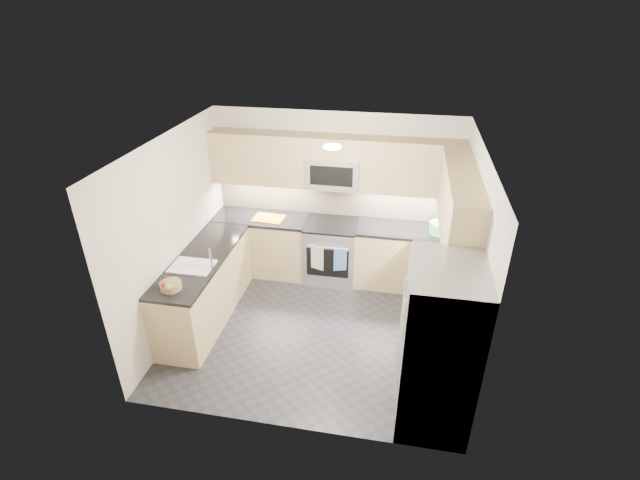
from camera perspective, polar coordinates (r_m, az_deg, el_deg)
The scene contains 36 objects.
floor at distance 6.27m, azimuth -0.60°, elevation -10.81°, with size 3.60×3.20×0.00m, color #25252A.
ceiling at distance 5.07m, azimuth -0.74°, elevation 11.64°, with size 3.60×3.20×0.02m, color beige.
wall_back at distance 6.98m, azimuth 1.89°, elevation 5.53°, with size 3.60×0.02×2.50m, color beige.
wall_front at distance 4.27m, azimuth -4.88°, elevation -11.12°, with size 3.60×0.02×2.50m, color beige.
wall_left at distance 6.13m, azimuth -17.40°, elevation 0.76°, with size 0.02×3.20×2.50m, color beige.
wall_right at distance 5.55m, azimuth 17.93°, elevation -2.40°, with size 0.02×3.20×2.50m, color beige.
base_cab_back_left at distance 7.30m, azimuth -7.07°, elevation -0.60°, with size 1.42×0.60×0.90m, color tan.
base_cab_back_right at distance 7.01m, azimuth 10.24°, elevation -2.18°, with size 1.42×0.60×0.90m, color tan.
base_cab_right at distance 6.06m, azimuth 13.86°, elevation -7.96°, with size 0.60×1.70×0.90m, color tan.
base_cab_peninsula at distance 6.40m, azimuth -13.97°, elevation -5.81°, with size 0.60×2.00×0.90m, color tan.
countertop_back_left at distance 7.08m, azimuth -7.29°, elevation 2.73°, with size 1.42×0.63×0.04m, color black.
countertop_back_right at distance 6.78m, azimuth 10.58°, elevation 1.24°, with size 1.42×0.63×0.04m, color black.
countertop_right at distance 5.80m, azimuth 14.39°, elevation -4.21°, with size 0.63×1.70×0.04m, color black.
countertop_peninsula at distance 6.16m, azimuth -14.48°, elevation -2.19°, with size 0.63×2.00×0.04m, color black.
upper_cab_back at distance 6.61m, azimuth 1.73°, elevation 9.54°, with size 3.60×0.35×0.75m, color tan.
upper_cab_right at distance 5.51m, azimuth 16.75°, elevation 4.34°, with size 0.35×1.95×0.75m, color tan.
backsplash_back at distance 7.00m, azimuth 1.87°, elevation 5.10°, with size 3.60×0.01×0.51m, color tan.
backsplash_right at distance 5.96m, azimuth 17.41°, elevation -0.67°, with size 0.01×2.30×0.51m, color tan.
gas_range at distance 7.05m, azimuth 1.38°, elevation -1.45°, with size 0.76×0.65×0.91m, color #929599.
range_cooktop at distance 6.83m, azimuth 1.42°, elevation 1.90°, with size 0.76×0.65×0.03m, color black.
oven_door_glass at distance 6.77m, azimuth 0.92°, elevation -2.86°, with size 0.62×0.02×0.45m, color black.
oven_handle at distance 6.61m, azimuth 0.91°, elevation -0.95°, with size 0.02×0.02×0.60m, color #B2B5BA.
microwave at distance 6.63m, azimuth 1.68°, elevation 8.45°, with size 0.76×0.40×0.40m, color #ACADB4.
microwave_door at distance 6.44m, azimuth 1.39°, elevation 7.84°, with size 0.60×0.01×0.28m, color black.
refrigerator at distance 4.76m, azimuth 14.35°, elevation -12.71°, with size 0.70×0.90×1.80m, color #919498.
fridge_handle_left at distance 4.57m, azimuth 9.77°, elevation -13.36°, with size 0.02×0.02×1.20m, color #B2B5BA.
fridge_handle_right at distance 4.84m, azimuth 9.92°, elevation -10.56°, with size 0.02×0.02×1.20m, color #B2B5BA.
sink_basin at distance 5.99m, azimuth -15.37°, elevation -3.71°, with size 0.52×0.38×0.16m, color white.
faucet at distance 5.78m, azimuth -13.29°, elevation -2.32°, with size 0.03×0.03×0.28m, color silver.
utensil_bowl at distance 6.72m, azimuth 14.47°, elevation 1.46°, with size 0.28×0.28×0.16m, color green.
cutting_board at distance 6.99m, azimuth -6.34°, elevation 2.68°, with size 0.45×0.32×0.01m, color orange.
fruit_basket at distance 5.59m, azimuth -17.88°, elevation -5.37°, with size 0.24×0.24×0.09m, color #9C7449.
fruit_apple at distance 5.51m, azimuth -18.67°, elevation -5.16°, with size 0.07×0.07×0.07m, color red.
fruit_pear at distance 5.43m, azimuth -18.19°, elevation -5.58°, with size 0.07×0.07×0.07m, color #54B14C.
dish_towel_check at distance 6.71m, azimuth -0.35°, elevation -2.18°, with size 0.20×0.02×0.38m, color silver.
dish_towel_blue at distance 6.66m, azimuth 2.49°, elevation -2.45°, with size 0.19×0.02×0.35m, color #385C9B.
Camera 1 is at (0.95, -4.76, 3.96)m, focal length 26.00 mm.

